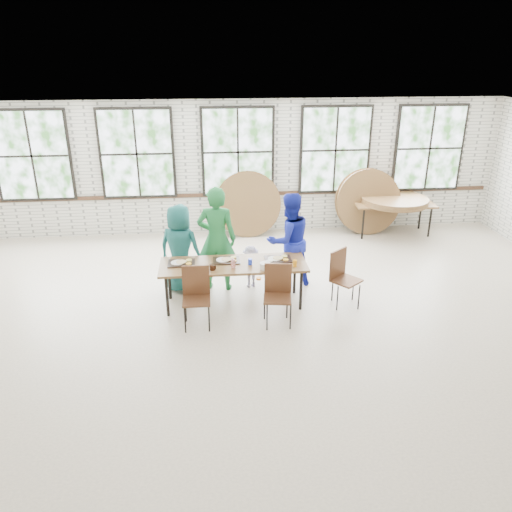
{
  "coord_description": "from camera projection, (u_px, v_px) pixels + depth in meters",
  "views": [
    {
      "loc": [
        -0.7,
        -6.62,
        4.0
      ],
      "look_at": [
        0.0,
        0.4,
        1.05
      ],
      "focal_mm": 35.0,
      "sensor_mm": 36.0,
      "label": 1
    }
  ],
  "objects": [
    {
      "name": "room",
      "position": [
        238.0,
        154.0,
        11.05
      ],
      "size": [
        12.0,
        12.0,
        12.0
      ],
      "color": "beige",
      "rests_on": "ground"
    },
    {
      "name": "adult_teal",
      "position": [
        180.0,
        248.0,
        8.65
      ],
      "size": [
        0.9,
        0.74,
        1.57
      ],
      "primitive_type": "imported",
      "rotation": [
        0.0,
        0.0,
        2.77
      ],
      "color": "#1C6B59",
      "rests_on": "ground"
    },
    {
      "name": "dining_table",
      "position": [
        233.0,
        266.0,
        8.17
      ],
      "size": [
        2.4,
        0.8,
        0.74
      ],
      "rotation": [
        0.0,
        0.0,
        -0.0
      ],
      "color": "brown",
      "rests_on": "ground"
    },
    {
      "name": "tabletop_clutter",
      "position": [
        239.0,
        263.0,
        8.12
      ],
      "size": [
        2.08,
        0.62,
        0.11
      ],
      "color": "black",
      "rests_on": "dining_table"
    },
    {
      "name": "chair_spare",
      "position": [
        342.0,
        273.0,
        8.25
      ],
      "size": [
        0.58,
        0.58,
        0.95
      ],
      "rotation": [
        0.0,
        0.0,
        0.69
      ],
      "color": "#4F2E1A",
      "rests_on": "ground"
    },
    {
      "name": "adult_blue",
      "position": [
        289.0,
        240.0,
        8.79
      ],
      "size": [
        1.01,
        0.89,
        1.72
      ],
      "primitive_type": "imported",
      "rotation": [
        0.0,
        0.0,
        3.48
      ],
      "color": "#1722A2",
      "rests_on": "ground"
    },
    {
      "name": "chair_near_left",
      "position": [
        196.0,
        291.0,
        7.62
      ],
      "size": [
        0.42,
        0.41,
        0.95
      ],
      "rotation": [
        0.0,
        0.0,
        -0.01
      ],
      "color": "#4F2E1A",
      "rests_on": "ground"
    },
    {
      "name": "adult_green",
      "position": [
        217.0,
        239.0,
        8.65
      ],
      "size": [
        0.75,
        0.56,
        1.87
      ],
      "primitive_type": "imported",
      "rotation": [
        0.0,
        0.0,
        2.97
      ],
      "color": "#1D7035",
      "rests_on": "ground"
    },
    {
      "name": "round_tops_leaning",
      "position": [
        328.0,
        203.0,
        11.39
      ],
      "size": [
        4.28,
        0.45,
        1.48
      ],
      "color": "brown",
      "rests_on": "ground"
    },
    {
      "name": "storage_table",
      "position": [
        394.0,
        205.0,
        11.36
      ],
      "size": [
        1.83,
        0.83,
        0.74
      ],
      "rotation": [
        0.0,
        0.0,
        -0.04
      ],
      "color": "brown",
      "rests_on": "ground"
    },
    {
      "name": "round_tops_stacked",
      "position": [
        395.0,
        200.0,
        11.32
      ],
      "size": [
        1.5,
        1.5,
        0.13
      ],
      "color": "brown",
      "rests_on": "storage_table"
    },
    {
      "name": "chair_near_right",
      "position": [
        278.0,
        289.0,
        7.69
      ],
      "size": [
        0.48,
        0.46,
        0.95
      ],
      "rotation": [
        0.0,
        0.0,
        -0.15
      ],
      "color": "#4F2E1A",
      "rests_on": "ground"
    },
    {
      "name": "toddler",
      "position": [
        251.0,
        266.0,
        8.91
      ],
      "size": [
        0.55,
        0.39,
        0.78
      ],
      "primitive_type": "imported",
      "rotation": [
        0.0,
        0.0,
        3.35
      ],
      "color": "#1F1544",
      "rests_on": "ground"
    }
  ]
}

